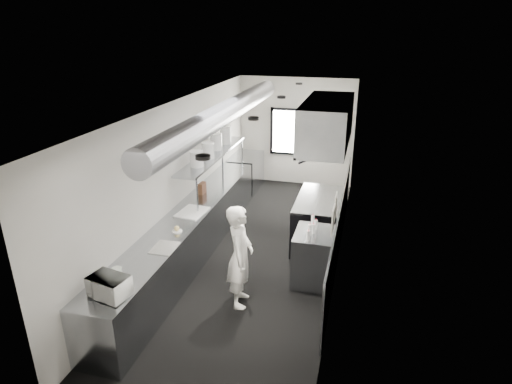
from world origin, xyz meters
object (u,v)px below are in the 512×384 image
Objects in this scene: cutting_board at (192,212)px; plate_stack_b at (208,150)px; microwave at (109,286)px; deli_tub_b at (117,272)px; squeeze_bottle_d at (316,225)px; exhaust_hood at (327,123)px; range at (318,221)px; squeeze_bottle_b at (310,230)px; plate_stack_d at (226,135)px; squeeze_bottle_e at (313,220)px; knife_block at (202,188)px; line_cook at (240,256)px; squeeze_bottle_a at (308,236)px; prep_counter at (189,236)px; squeeze_bottle_c at (313,229)px; bottle_station at (314,257)px; small_plate at (177,231)px; plate_stack_a at (197,159)px; plate_stack_c at (216,142)px; pass_shelf at (213,155)px; far_work_table at (245,172)px.

plate_stack_b is (-0.09, 1.14, 0.82)m from cutting_board.
microwave is 3.10× the size of deli_tub_b.
exhaust_hood is at bearing 91.79° from squeeze_bottle_d.
range is 8.11× the size of squeeze_bottle_b.
plate_stack_d is 3.27m from squeeze_bottle_e.
plate_stack_b reaches higher than knife_block.
squeeze_bottle_e is at bearing -16.56° from knife_block.
line_cook is at bearing 36.68° from deli_tub_b.
microwave is 2.75× the size of squeeze_bottle_d.
cutting_board is 2.23m from squeeze_bottle_a.
squeeze_bottle_c is at bearing -5.66° from prep_counter.
line_cook is at bearing -52.11° from knife_block.
bottle_station is 5.51× the size of squeeze_bottle_d.
squeeze_bottle_b is (-0.02, -1.52, -1.39)m from exhaust_hood.
small_plate is (-1.17, 0.36, 0.10)m from line_cook.
line_cook is at bearing -52.04° from plate_stack_a.
bottle_station is 3.71m from plate_stack_d.
plate_stack_d is (-2.30, 1.14, -0.63)m from exhaust_hood.
prep_counter is 17.60× the size of plate_stack_c.
small_plate is 2.26m from squeeze_bottle_d.
squeeze_bottle_a is (2.16, 2.08, -0.05)m from microwave.
squeeze_bottle_e is at bearing -91.80° from exhaust_hood.
line_cook is 2.49m from knife_block.
range is 9.45× the size of small_plate.
plate_stack_b is 2.80m from squeeze_bottle_b.
bottle_station is at bearing -30.74° from plate_stack_b.
pass_shelf is 2.45m from far_work_table.
far_work_table is 6.92× the size of squeeze_bottle_a.
plate_stack_d is 2.38× the size of squeeze_bottle_e.
squeeze_bottle_b is (2.27, -0.95, -0.72)m from plate_stack_a.
far_work_table is at bearing 89.16° from plate_stack_a.
plate_stack_b is 2.80m from squeeze_bottle_c.
deli_tub_b is at bearing -86.57° from knife_block.
squeeze_bottle_d is (-0.01, 0.13, 0.53)m from bottle_station.
plate_stack_d is (-0.01, 1.71, 0.05)m from plate_stack_a.
bottle_station is 0.62m from squeeze_bottle_e.
pass_shelf is (-0.04, 1.50, 1.09)m from prep_counter.
pass_shelf is at bearing 94.13° from cutting_board.
pass_shelf is 2.32m from small_plate.
pass_shelf is 10.28× the size of plate_stack_a.
microwave is (0.10, -4.08, -0.50)m from pass_shelf.
squeeze_bottle_b is 0.25m from squeeze_bottle_d.
exhaust_hood reaches higher than bottle_station.
squeeze_bottle_b reaches higher than cutting_board.
microwave is at bearing -133.17° from squeeze_bottle_c.
plate_stack_c is (-0.04, 0.31, 0.21)m from pass_shelf.
squeeze_bottle_b is at bearing -42.69° from plate_stack_c.
squeeze_bottle_e is (2.29, -1.69, -0.76)m from plate_stack_c.
line_cook reaches higher than pass_shelf.
cutting_board is 3.61× the size of squeeze_bottle_c.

